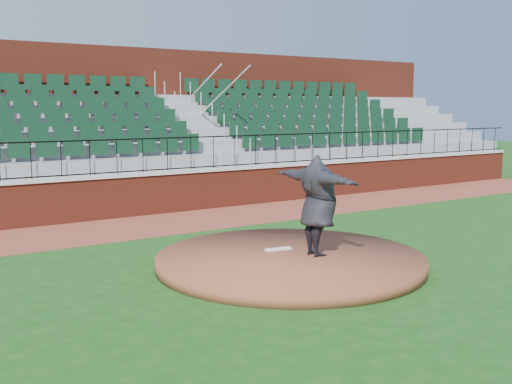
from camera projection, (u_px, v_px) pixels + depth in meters
ground at (295, 260)px, 13.17m from camera, size 90.00×90.00×0.00m
warning_track at (180, 221)px, 17.62m from camera, size 34.00×3.20×0.01m
field_wall at (156, 194)px, 18.86m from camera, size 34.00×0.35×1.20m
wall_cap at (156, 173)px, 18.77m from camera, size 34.00×0.45×0.10m
wall_railing at (155, 155)px, 18.70m from camera, size 34.00×0.05×1.00m
seating_stands at (121, 135)px, 20.88m from camera, size 34.00×5.10×4.60m
concourse_wall at (93, 120)px, 23.12m from camera, size 34.00×0.50×5.50m
pitchers_mound at (290, 261)px, 12.64m from camera, size 5.47×5.47×0.25m
pitching_rubber at (278, 249)px, 13.05m from camera, size 0.58×0.24×0.04m
pitcher at (318, 206)px, 12.44m from camera, size 0.77×2.54×2.05m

